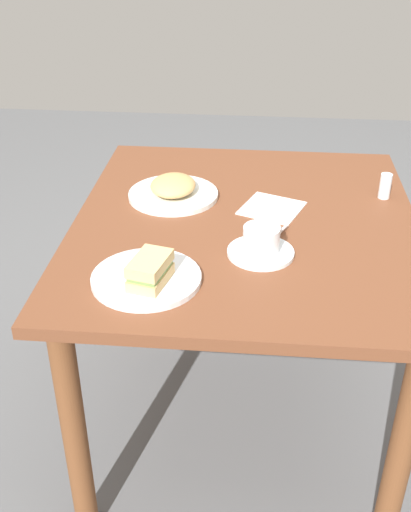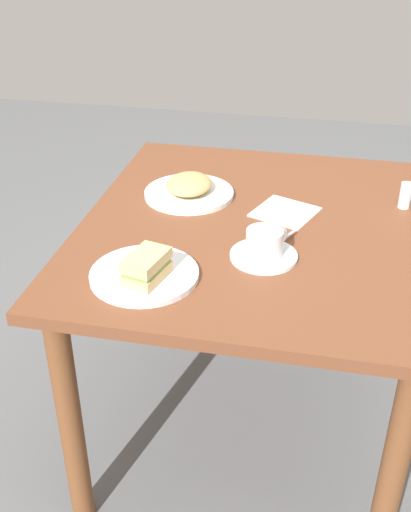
{
  "view_description": "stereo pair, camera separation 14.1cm",
  "coord_description": "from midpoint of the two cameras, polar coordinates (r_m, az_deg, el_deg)",
  "views": [
    {
      "loc": [
        1.45,
        0.03,
        1.47
      ],
      "look_at": [
        0.24,
        -0.08,
        0.74
      ],
      "focal_mm": 43.63,
      "sensor_mm": 36.0,
      "label": 1
    },
    {
      "loc": [
        1.43,
        0.17,
        1.47
      ],
      "look_at": [
        0.24,
        -0.08,
        0.74
      ],
      "focal_mm": 43.63,
      "sensor_mm": 36.0,
      "label": 2
    }
  ],
  "objects": [
    {
      "name": "dining_table",
      "position": [
        1.68,
        1.21,
        0.05
      ],
      "size": [
        1.01,
        0.9,
        0.71
      ],
      "color": "brown",
      "rests_on": "ground_plane"
    },
    {
      "name": "side_food_pile",
      "position": [
        1.75,
        -5.33,
        6.42
      ],
      "size": [
        0.15,
        0.13,
        0.04
      ],
      "primitive_type": "ellipsoid",
      "color": "tan",
      "rests_on": "side_plate"
    },
    {
      "name": "sandwich_front",
      "position": [
        1.35,
        -8.1,
        -1.41
      ],
      "size": [
        0.12,
        0.09,
        0.06
      ],
      "color": "#DFB774",
      "rests_on": "sandwich_plate"
    },
    {
      "name": "napkin",
      "position": [
        1.69,
        3.73,
        4.34
      ],
      "size": [
        0.19,
        0.19,
        0.0
      ],
      "primitive_type": "cube",
      "rotation": [
        0.0,
        0.0,
        -0.38
      ],
      "color": "white",
      "rests_on": "dining_table"
    },
    {
      "name": "coffee_cup",
      "position": [
        1.46,
        2.43,
        1.55
      ],
      "size": [
        0.1,
        0.09,
        0.06
      ],
      "color": "white",
      "rests_on": "coffee_saucer"
    },
    {
      "name": "side_plate",
      "position": [
        1.76,
        -5.28,
        5.56
      ],
      "size": [
        0.25,
        0.25,
        0.01
      ],
      "primitive_type": "cylinder",
      "color": "silver",
      "rests_on": "dining_table"
    },
    {
      "name": "ground_plane",
      "position": [
        2.06,
        1.02,
        -14.5
      ],
      "size": [
        6.0,
        6.0,
        0.0
      ],
      "primitive_type": "plane",
      "color": "slate"
    },
    {
      "name": "spoon",
      "position": [
        1.53,
        3.81,
        1.77
      ],
      "size": [
        0.09,
        0.05,
        0.01
      ],
      "color": "silver",
      "rests_on": "coffee_saucer"
    },
    {
      "name": "sandwich_plate",
      "position": [
        1.39,
        -8.36,
        -2.14
      ],
      "size": [
        0.25,
        0.25,
        0.01
      ],
      "primitive_type": "cylinder",
      "color": "white",
      "rests_on": "dining_table"
    },
    {
      "name": "coffee_saucer",
      "position": [
        1.48,
        2.36,
        0.25
      ],
      "size": [
        0.16,
        0.16,
        0.01
      ],
      "primitive_type": "cylinder",
      "color": "white",
      "rests_on": "dining_table"
    },
    {
      "name": "salt_shaker",
      "position": [
        1.79,
        14.0,
        6.19
      ],
      "size": [
        0.03,
        0.03,
        0.07
      ],
      "primitive_type": "cylinder",
      "color": "silver",
      "rests_on": "dining_table"
    }
  ]
}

